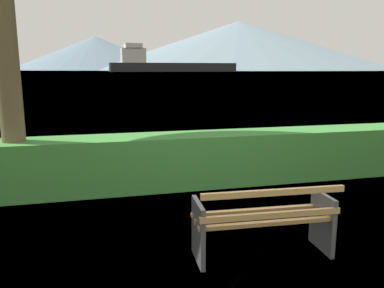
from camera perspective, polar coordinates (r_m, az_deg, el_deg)
ground_plane at (r=4.64m, az=10.17°, el=-15.74°), size 1400.00×1400.00×0.00m
water_surface at (r=310.41m, az=-13.86°, el=10.42°), size 620.00×620.00×0.00m
park_bench at (r=4.41m, az=10.63°, el=-11.17°), size 1.58×0.65×0.87m
hedge_row at (r=6.99m, az=0.90°, el=-2.25°), size 13.72×0.84×0.93m
cargo_ship_large at (r=280.62m, az=-4.14°, el=11.76°), size 91.69×17.17×19.23m
distant_hills at (r=570.13m, az=-17.75°, el=13.57°), size 938.54×475.54×69.65m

